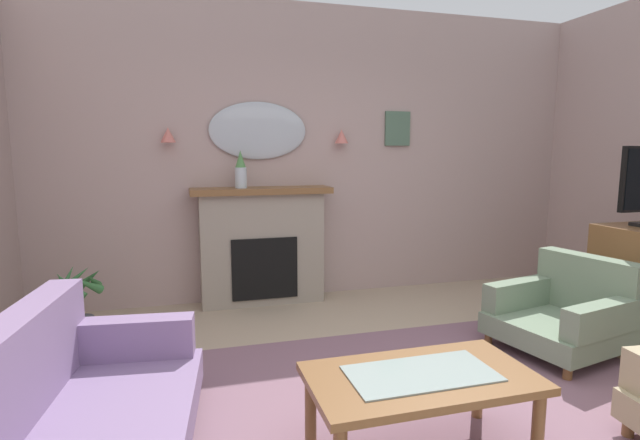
{
  "coord_description": "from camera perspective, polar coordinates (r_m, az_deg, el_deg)",
  "views": [
    {
      "loc": [
        -1.42,
        -2.21,
        1.51
      ],
      "look_at": [
        -0.38,
        1.45,
        0.97
      ],
      "focal_mm": 27.21,
      "sensor_mm": 36.0,
      "label": 1
    }
  ],
  "objects": [
    {
      "name": "potted_plant_small_fern",
      "position": [
        4.41,
        -26.46,
        -8.41
      ],
      "size": [
        0.4,
        0.4,
        0.6
      ],
      "color": "#474C56",
      "rests_on": "ground"
    },
    {
      "name": "mantel_vase_centre",
      "position": [
        4.7,
        -9.31,
        5.77
      ],
      "size": [
        0.11,
        0.11,
        0.36
      ],
      "color": "silver",
      "rests_on": "fireplace"
    },
    {
      "name": "patterned_rug",
      "position": [
        3.17,
        13.69,
        -20.41
      ],
      "size": [
        3.2,
        2.4,
        0.01
      ],
      "primitive_type": "cube",
      "color": "#7F5B6B",
      "rests_on": "ground"
    },
    {
      "name": "wall_sconce_left",
      "position": [
        4.79,
        -17.43,
        9.53
      ],
      "size": [
        0.14,
        0.14,
        0.14
      ],
      "primitive_type": "cone",
      "color": "#D17066"
    },
    {
      "name": "wall_back",
      "position": [
        5.11,
        0.22,
        7.81
      ],
      "size": [
        6.7,
        0.1,
        2.97
      ],
      "primitive_type": "cube",
      "color": "#B29993",
      "rests_on": "ground"
    },
    {
      "name": "floor",
      "position": [
        3.05,
        15.66,
        -22.93
      ],
      "size": [
        6.7,
        6.3,
        0.1
      ],
      "primitive_type": "cube",
      "color": "tan",
      "rests_on": "ground"
    },
    {
      "name": "fireplace",
      "position": [
        4.84,
        -6.79,
        -3.16
      ],
      "size": [
        1.36,
        0.36,
        1.16
      ],
      "color": "gray",
      "rests_on": "ground"
    },
    {
      "name": "coffee_table",
      "position": [
        2.53,
        11.76,
        -18.46
      ],
      "size": [
        1.1,
        0.6,
        0.45
      ],
      "color": "brown",
      "rests_on": "ground"
    },
    {
      "name": "floral_couch",
      "position": [
        2.57,
        -27.92,
        -20.42
      ],
      "size": [
        1.05,
        1.8,
        0.76
      ],
      "color": "gray",
      "rests_on": "ground"
    },
    {
      "name": "wall_mirror",
      "position": [
        4.89,
        -7.28,
        10.37
      ],
      "size": [
        0.96,
        0.06,
        0.56
      ],
      "primitive_type": "ellipsoid",
      "color": "#B2BCC6"
    },
    {
      "name": "armchair_by_coffee_table",
      "position": [
        4.18,
        26.97,
        -9.56
      ],
      "size": [
        0.97,
        0.95,
        0.71
      ],
      "color": "gray",
      "rests_on": "ground"
    },
    {
      "name": "wall_sconce_right",
      "position": [
        5.04,
        2.55,
        9.79
      ],
      "size": [
        0.14,
        0.14,
        0.14
      ],
      "primitive_type": "cone",
      "color": "#D17066"
    },
    {
      "name": "framed_picture",
      "position": [
        5.34,
        9.1,
        10.57
      ],
      "size": [
        0.28,
        0.03,
        0.36
      ],
      "primitive_type": "cube",
      "color": "#4C6B56"
    }
  ]
}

